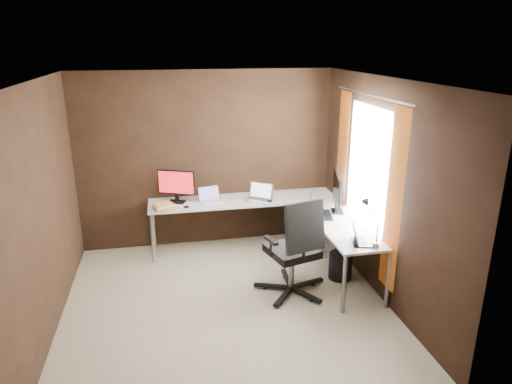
{
  "coord_description": "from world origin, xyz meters",
  "views": [
    {
      "loc": [
        -0.58,
        -4.5,
        2.86
      ],
      "look_at": [
        0.54,
        0.95,
        1.01
      ],
      "focal_mm": 32.0,
      "sensor_mm": 36.0,
      "label": 1
    }
  ],
  "objects_px": {
    "laptop_black_big": "(318,212)",
    "book_stack": "(164,207)",
    "office_chair": "(294,266)",
    "wastebasket": "(340,266)",
    "drawer_pedestal": "(315,231)",
    "monitor_left": "(176,184)",
    "monitor_right": "(337,191)",
    "desk_lamp": "(370,217)",
    "laptop_white": "(210,198)",
    "laptop_silver": "(259,196)",
    "laptop_black_small": "(359,239)"
  },
  "relations": [
    {
      "from": "laptop_black_big",
      "to": "book_stack",
      "type": "xyz_separation_m",
      "value": [
        -1.94,
        0.62,
        -0.01
      ]
    },
    {
      "from": "office_chair",
      "to": "wastebasket",
      "type": "xyz_separation_m",
      "value": [
        0.68,
        0.23,
        -0.19
      ]
    },
    {
      "from": "drawer_pedestal",
      "to": "laptop_black_big",
      "type": "xyz_separation_m",
      "value": [
        -0.13,
        -0.47,
        0.48
      ]
    },
    {
      "from": "monitor_left",
      "to": "laptop_black_big",
      "type": "xyz_separation_m",
      "value": [
        1.75,
        -0.89,
        -0.2
      ]
    },
    {
      "from": "monitor_right",
      "to": "office_chair",
      "type": "height_order",
      "value": "monitor_right"
    },
    {
      "from": "laptop_black_big",
      "to": "desk_lamp",
      "type": "relative_size",
      "value": 0.8
    },
    {
      "from": "laptop_white",
      "to": "office_chair",
      "type": "xyz_separation_m",
      "value": [
        0.82,
        -1.4,
        -0.42
      ]
    },
    {
      "from": "monitor_right",
      "to": "laptop_silver",
      "type": "relative_size",
      "value": 1.38
    },
    {
      "from": "laptop_silver",
      "to": "laptop_black_small",
      "type": "xyz_separation_m",
      "value": [
        0.79,
        -1.62,
        -0.01
      ]
    },
    {
      "from": "laptop_black_big",
      "to": "office_chair",
      "type": "relative_size",
      "value": 0.35
    },
    {
      "from": "book_stack",
      "to": "drawer_pedestal",
      "type": "bearing_deg",
      "value": -4.15
    },
    {
      "from": "monitor_left",
      "to": "book_stack",
      "type": "relative_size",
      "value": 1.6
    },
    {
      "from": "monitor_right",
      "to": "drawer_pedestal",
      "type": "bearing_deg",
      "value": 34.73
    },
    {
      "from": "laptop_black_big",
      "to": "drawer_pedestal",
      "type": "bearing_deg",
      "value": -2.37
    },
    {
      "from": "office_chair",
      "to": "laptop_white",
      "type": "bearing_deg",
      "value": 104.99
    },
    {
      "from": "office_chair",
      "to": "monitor_left",
      "type": "bearing_deg",
      "value": 115.6
    },
    {
      "from": "monitor_right",
      "to": "laptop_white",
      "type": "relative_size",
      "value": 1.8
    },
    {
      "from": "laptop_white",
      "to": "wastebasket",
      "type": "relative_size",
      "value": 0.99
    },
    {
      "from": "laptop_black_big",
      "to": "laptop_black_small",
      "type": "bearing_deg",
      "value": -155.48
    },
    {
      "from": "drawer_pedestal",
      "to": "wastebasket",
      "type": "relative_size",
      "value": 1.78
    },
    {
      "from": "desk_lamp",
      "to": "office_chair",
      "type": "height_order",
      "value": "desk_lamp"
    },
    {
      "from": "book_stack",
      "to": "wastebasket",
      "type": "bearing_deg",
      "value": -24.36
    },
    {
      "from": "laptop_black_big",
      "to": "book_stack",
      "type": "relative_size",
      "value": 1.39
    },
    {
      "from": "laptop_silver",
      "to": "wastebasket",
      "type": "relative_size",
      "value": 1.29
    },
    {
      "from": "drawer_pedestal",
      "to": "office_chair",
      "type": "bearing_deg",
      "value": -120.3
    },
    {
      "from": "wastebasket",
      "to": "laptop_silver",
      "type": "bearing_deg",
      "value": 126.78
    },
    {
      "from": "laptop_white",
      "to": "laptop_silver",
      "type": "relative_size",
      "value": 0.76
    },
    {
      "from": "monitor_left",
      "to": "laptop_black_big",
      "type": "relative_size",
      "value": 1.16
    },
    {
      "from": "book_stack",
      "to": "laptop_silver",
      "type": "bearing_deg",
      "value": 5.33
    },
    {
      "from": "monitor_left",
      "to": "laptop_white",
      "type": "distance_m",
      "value": 0.5
    },
    {
      "from": "monitor_left",
      "to": "wastebasket",
      "type": "relative_size",
      "value": 1.46
    },
    {
      "from": "monitor_left",
      "to": "laptop_black_small",
      "type": "bearing_deg",
      "value": -19.54
    },
    {
      "from": "laptop_black_small",
      "to": "office_chair",
      "type": "distance_m",
      "value": 0.84
    },
    {
      "from": "laptop_black_big",
      "to": "wastebasket",
      "type": "bearing_deg",
      "value": -136.78
    },
    {
      "from": "monitor_right",
      "to": "laptop_white",
      "type": "xyz_separation_m",
      "value": [
        -1.57,
        0.74,
        -0.24
      ]
    },
    {
      "from": "monitor_right",
      "to": "wastebasket",
      "type": "xyz_separation_m",
      "value": [
        -0.07,
        -0.43,
        -0.85
      ]
    },
    {
      "from": "laptop_silver",
      "to": "office_chair",
      "type": "bearing_deg",
      "value": -46.8
    },
    {
      "from": "monitor_left",
      "to": "monitor_right",
      "type": "distance_m",
      "value": 2.18
    },
    {
      "from": "book_stack",
      "to": "wastebasket",
      "type": "height_order",
      "value": "book_stack"
    },
    {
      "from": "laptop_white",
      "to": "laptop_black_small",
      "type": "height_order",
      "value": "same"
    },
    {
      "from": "laptop_silver",
      "to": "laptop_black_small",
      "type": "distance_m",
      "value": 1.8
    },
    {
      "from": "laptop_white",
      "to": "desk_lamp",
      "type": "distance_m",
      "value": 2.38
    },
    {
      "from": "desk_lamp",
      "to": "laptop_white",
      "type": "bearing_deg",
      "value": 126.94
    },
    {
      "from": "drawer_pedestal",
      "to": "wastebasket",
      "type": "bearing_deg",
      "value": -85.11
    },
    {
      "from": "drawer_pedestal",
      "to": "laptop_black_big",
      "type": "height_order",
      "value": "laptop_black_big"
    },
    {
      "from": "monitor_right",
      "to": "desk_lamp",
      "type": "relative_size",
      "value": 1.12
    },
    {
      "from": "drawer_pedestal",
      "to": "office_chair",
      "type": "xyz_separation_m",
      "value": [
        -0.61,
        -1.05,
        0.05
      ]
    },
    {
      "from": "laptop_white",
      "to": "monitor_left",
      "type": "bearing_deg",
      "value": 157.79
    },
    {
      "from": "monitor_left",
      "to": "desk_lamp",
      "type": "bearing_deg",
      "value": -20.04
    },
    {
      "from": "laptop_white",
      "to": "laptop_black_small",
      "type": "bearing_deg",
      "value": -63.05
    }
  ]
}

